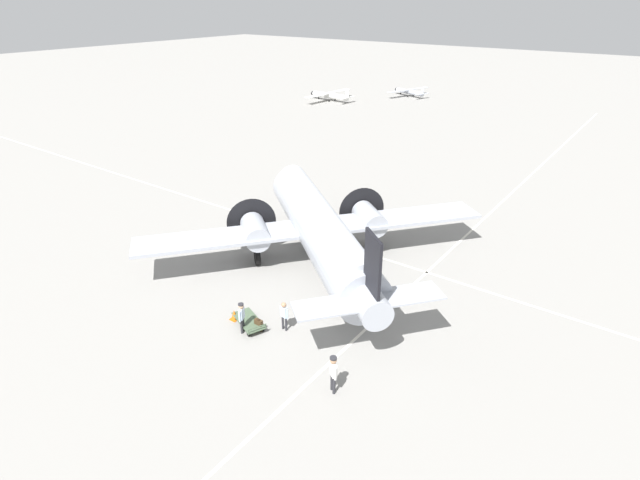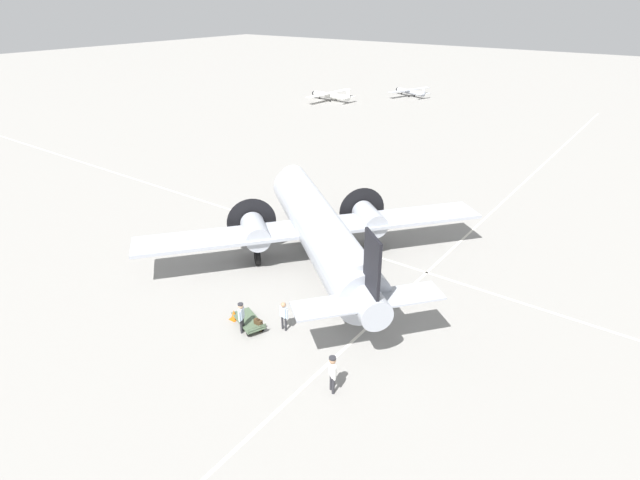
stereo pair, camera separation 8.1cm
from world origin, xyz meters
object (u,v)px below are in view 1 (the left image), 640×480
(suitcase_near_door, at_px, (259,325))
(traffic_cone, at_px, (234,315))
(baggage_cart, at_px, (249,321))
(light_aircraft_taxiing, at_px, (329,95))
(airliner_main, at_px, (318,225))
(passenger_boarding, at_px, (284,313))
(crew_foreground, at_px, (333,370))
(ramp_agent, at_px, (242,314))
(light_aircraft_distant, at_px, (409,92))

(suitcase_near_door, bearing_deg, traffic_cone, -177.36)
(baggage_cart, xyz_separation_m, light_aircraft_taxiing, (-31.87, 52.57, 0.55))
(airliner_main, height_order, traffic_cone, airliner_main)
(passenger_boarding, distance_m, light_aircraft_taxiing, 61.69)
(light_aircraft_taxiing, xyz_separation_m, traffic_cone, (30.87, -52.61, -0.57))
(crew_foreground, height_order, light_aircraft_taxiing, light_aircraft_taxiing)
(airliner_main, distance_m, light_aircraft_taxiing, 54.53)
(passenger_boarding, relative_size, suitcase_near_door, 2.54)
(baggage_cart, bearing_deg, suitcase_near_door, -154.34)
(baggage_cart, bearing_deg, airliner_main, -59.03)
(light_aircraft_taxiing, bearing_deg, baggage_cart, 125.55)
(airliner_main, xyz_separation_m, ramp_agent, (1.25, -8.14, -1.58))
(airliner_main, distance_m, ramp_agent, 8.39)
(ramp_agent, height_order, suitcase_near_door, ramp_agent)
(crew_foreground, bearing_deg, baggage_cart, -158.18)
(crew_foreground, height_order, traffic_cone, crew_foreground)
(airliner_main, distance_m, suitcase_near_door, 8.08)
(airliner_main, bearing_deg, light_aircraft_taxiing, -16.93)
(light_aircraft_distant, bearing_deg, light_aircraft_taxiing, 70.60)
(ramp_agent, distance_m, traffic_cone, 1.47)
(passenger_boarding, height_order, traffic_cone, passenger_boarding)
(passenger_boarding, bearing_deg, light_aircraft_distant, -62.74)
(crew_foreground, height_order, baggage_cart, crew_foreground)
(airliner_main, distance_m, crew_foreground, 11.65)
(passenger_boarding, height_order, baggage_cart, passenger_boarding)
(suitcase_near_door, distance_m, baggage_cart, 0.65)
(ramp_agent, relative_size, traffic_cone, 3.00)
(ramp_agent, bearing_deg, crew_foreground, -118.45)
(traffic_cone, bearing_deg, baggage_cart, 2.27)
(airliner_main, xyz_separation_m, passenger_boarding, (2.83, -6.75, -1.65))
(light_aircraft_taxiing, bearing_deg, airliner_main, 128.65)
(traffic_cone, bearing_deg, light_aircraft_taxiing, 120.40)
(ramp_agent, relative_size, suitcase_near_door, 2.64)
(light_aircraft_distant, distance_m, light_aircraft_taxiing, 14.03)
(passenger_boarding, relative_size, light_aircraft_distant, 0.19)
(crew_foreground, bearing_deg, suitcase_near_door, -159.95)
(ramp_agent, distance_m, suitcase_near_door, 1.11)
(ramp_agent, xyz_separation_m, light_aircraft_taxiing, (-31.99, 53.15, -0.23))
(light_aircraft_distant, bearing_deg, traffic_cone, 127.67)
(passenger_boarding, height_order, light_aircraft_taxiing, light_aircraft_taxiing)
(crew_foreground, distance_m, light_aircraft_distant, 71.39)
(passenger_boarding, relative_size, light_aircraft_taxiing, 0.15)
(light_aircraft_taxiing, bearing_deg, passenger_boarding, 127.29)
(traffic_cone, bearing_deg, airliner_main, 90.98)
(airliner_main, distance_m, traffic_cone, 7.97)
(ramp_agent, height_order, light_aircraft_distant, light_aircraft_distant)
(crew_foreground, distance_m, baggage_cart, 6.40)
(passenger_boarding, bearing_deg, airliner_main, -61.68)
(ramp_agent, relative_size, baggage_cart, 0.71)
(ramp_agent, bearing_deg, light_aircraft_taxiing, 10.06)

